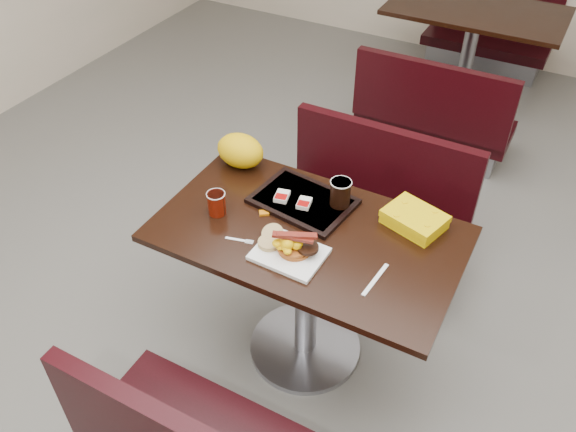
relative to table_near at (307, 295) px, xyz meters
The scene contains 25 objects.
floor 0.38m from the table_near, ahead, with size 6.00×7.00×0.01m, color #65635E.
table_near is the anchor object (origin of this frame).
bench_near_s 0.70m from the table_near, 90.00° to the right, with size 1.00×0.46×0.72m, color black, non-canonical shape.
bench_near_n 0.70m from the table_near, 90.00° to the left, with size 1.00×0.46×0.72m, color black, non-canonical shape.
table_far 2.60m from the table_near, 90.00° to the left, with size 1.20×0.70×0.75m, color black, non-canonical shape.
bench_far_s 1.90m from the table_near, 90.00° to the left, with size 1.00×0.46×0.72m, color black, non-canonical shape.
bench_far_n 3.30m from the table_near, 90.00° to the left, with size 1.00×0.46×0.72m, color black, non-canonical shape.
platter 0.41m from the table_near, 91.30° to the right, with size 0.26×0.20×0.02m, color white.
pancake_stack 0.43m from the table_near, 85.64° to the right, with size 0.12×0.12×0.03m, color #A0471A.
sausage_patty 0.45m from the table_near, 64.64° to the right, with size 0.08×0.08×0.01m, color black.
scrambled_eggs 0.47m from the table_near, 91.80° to the right, with size 0.09×0.08×0.05m, color yellow.
bacon_strips 0.50m from the table_near, 86.48° to the right, with size 0.15×0.07×0.01m, color #45040C, non-canonical shape.
muffin_bottom 0.44m from the table_near, 120.57° to the right, with size 0.08×0.08×0.02m, color tan.
muffin_top 0.44m from the table_near, 129.89° to the right, with size 0.08×0.08×0.02m, color tan.
coffee_cup_near 0.57m from the table_near, 168.75° to the right, with size 0.07×0.07×0.10m, color maroon.
fork 0.47m from the table_near, 142.08° to the right, with size 0.11×0.02×0.00m, color white, non-canonical shape.
knife 0.52m from the table_near, 20.07° to the right, with size 0.18×0.02×0.00m, color white.
condiment_syrup 0.43m from the table_near, behind, with size 0.04×0.03×0.01m, color #BE6208.
condiment_ketchup 0.42m from the table_near, 145.23° to the left, with size 0.04×0.03×0.01m, color #8C0504.
tray 0.42m from the table_near, 123.98° to the left, with size 0.40×0.28×0.02m, color black.
hashbrown_sleeve_left 0.46m from the table_near, 147.85° to the left, with size 0.05×0.07×0.02m, color silver.
hashbrown_sleeve_right 0.43m from the table_near, 124.02° to the left, with size 0.05×0.07×0.02m, color silver.
coffee_cup_far 0.49m from the table_near, 76.42° to the left, with size 0.08×0.08×0.11m, color black.
clamshell 0.58m from the table_near, 33.16° to the left, with size 0.23×0.17×0.06m, color #E0B503.
paper_bag 0.70m from the table_near, 151.15° to the left, with size 0.22×0.16×0.15m, color #E9B107.
Camera 1 is at (0.74, -1.56, 2.31)m, focal length 36.81 mm.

